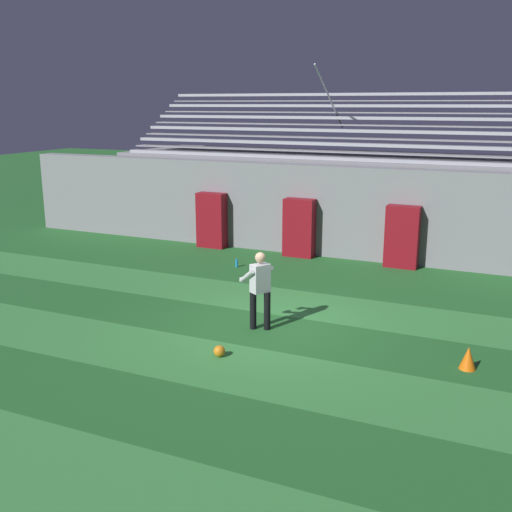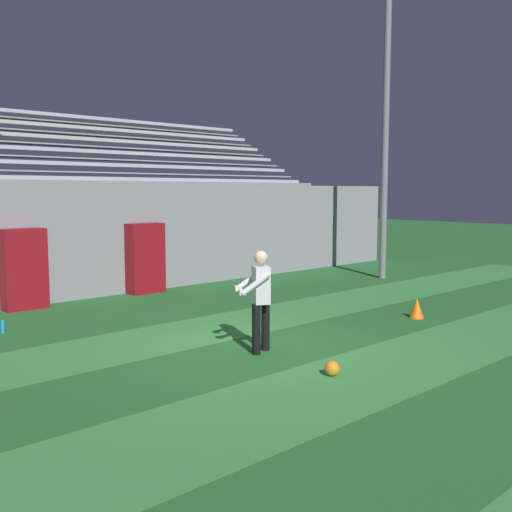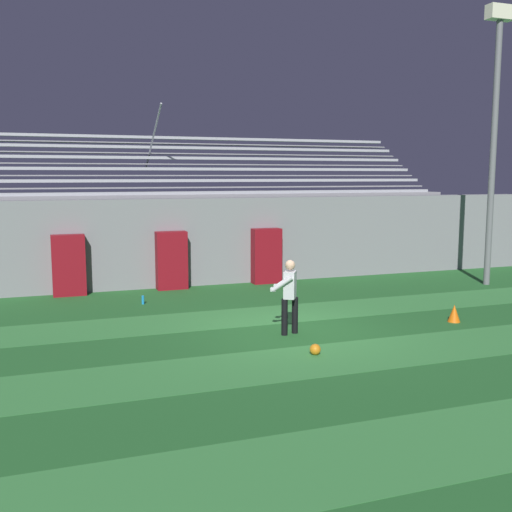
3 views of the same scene
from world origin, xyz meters
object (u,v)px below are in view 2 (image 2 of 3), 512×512
at_px(padding_pillar_gate_right, 145,258).
at_px(soccer_ball, 332,368).
at_px(padding_pillar_gate_left, 24,269).
at_px(traffic_cone, 417,308).
at_px(floodlight_pole, 386,94).
at_px(goalkeeper, 260,295).
at_px(water_bottle, 3,327).

distance_m(padding_pillar_gate_right, soccer_ball, 8.08).
xyz_separation_m(padding_pillar_gate_right, soccer_ball, (-1.89, -7.82, -0.79)).
bearing_deg(padding_pillar_gate_right, padding_pillar_gate_left, 180.00).
relative_size(padding_pillar_gate_right, traffic_cone, 4.29).
xyz_separation_m(floodlight_pole, soccer_ball, (-8.57, -5.18, -5.34)).
xyz_separation_m(goalkeeper, traffic_cone, (4.21, -0.30, -0.74)).
xyz_separation_m(soccer_ball, traffic_cone, (4.32, 1.33, 0.10)).
bearing_deg(floodlight_pole, goalkeeper, -157.22).
height_order(padding_pillar_gate_left, floodlight_pole, floodlight_pole).
relative_size(goalkeeper, water_bottle, 6.96).
bearing_deg(goalkeeper, water_bottle, 121.37).
xyz_separation_m(padding_pillar_gate_right, goalkeeper, (-1.78, -6.19, 0.05)).
bearing_deg(traffic_cone, padding_pillar_gate_right, 110.53).
bearing_deg(padding_pillar_gate_left, traffic_cone, -49.29).
bearing_deg(traffic_cone, floodlight_pole, 42.19).
bearing_deg(floodlight_pole, soccer_ball, -148.86).
bearing_deg(traffic_cone, soccer_ball, -162.91).
xyz_separation_m(padding_pillar_gate_left, soccer_ball, (1.26, -7.82, -0.79)).
height_order(soccer_ball, water_bottle, water_bottle).
height_order(goalkeeper, water_bottle, goalkeeper).
xyz_separation_m(padding_pillar_gate_right, water_bottle, (-4.36, -1.95, -0.78)).
distance_m(padding_pillar_gate_left, goalkeeper, 6.34).
distance_m(padding_pillar_gate_left, traffic_cone, 8.58).
bearing_deg(water_bottle, floodlight_pole, -3.57).
relative_size(padding_pillar_gate_right, soccer_ball, 8.20).
bearing_deg(water_bottle, goalkeeper, -58.63).
distance_m(soccer_ball, traffic_cone, 4.52).
xyz_separation_m(floodlight_pole, water_bottle, (-11.04, 0.69, -5.33)).
bearing_deg(goalkeeper, padding_pillar_gate_right, 73.96).
height_order(floodlight_pole, goalkeeper, floodlight_pole).
height_order(padding_pillar_gate_right, goalkeeper, padding_pillar_gate_right).
distance_m(padding_pillar_gate_right, goalkeeper, 6.44).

